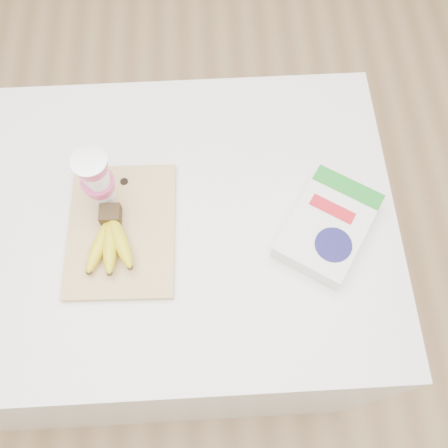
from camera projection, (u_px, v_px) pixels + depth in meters
name	position (u px, v px, depth m)	size (l,w,h in m)	color
room	(99.00, 116.00, 0.83)	(4.00, 4.00, 4.00)	tan
table	(161.00, 279.00, 1.63)	(1.25, 0.83, 0.94)	white
cutting_board	(122.00, 230.00, 1.18)	(0.25, 0.34, 0.02)	tan
bananas	(110.00, 240.00, 1.14)	(0.13, 0.17, 0.06)	#382816
yogurt_stack	(97.00, 180.00, 1.11)	(0.08, 0.08, 0.18)	white
cereal_box	(328.00, 226.00, 1.17)	(0.28, 0.30, 0.06)	white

